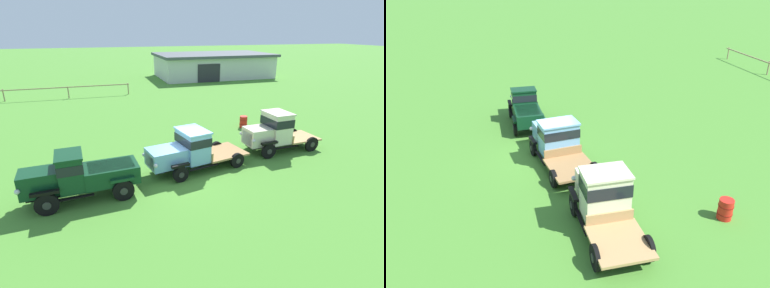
# 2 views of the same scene
# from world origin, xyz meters

# --- Properties ---
(ground_plane) EXTENTS (240.00, 240.00, 0.00)m
(ground_plane) POSITION_xyz_m (0.00, 0.00, 0.00)
(ground_plane) COLOR #47842D
(farm_shed) EXTENTS (16.73, 10.25, 3.41)m
(farm_shed) POSITION_xyz_m (13.42, 30.45, 1.72)
(farm_shed) COLOR silver
(farm_shed) RESTS_ON ground
(paddock_fence) EXTENTS (18.89, 0.54, 1.23)m
(paddock_fence) POSITION_xyz_m (-9.72, 20.79, 0.95)
(paddock_fence) COLOR #997F60
(paddock_fence) RESTS_ON ground
(vintage_truck_foreground_near) EXTENTS (4.78, 2.07, 2.09)m
(vintage_truck_foreground_near) POSITION_xyz_m (-4.87, -0.83, 1.07)
(vintage_truck_foreground_near) COLOR black
(vintage_truck_foreground_near) RESTS_ON ground
(vintage_truck_second_in_line) EXTENTS (5.54, 2.90, 2.11)m
(vintage_truck_second_in_line) POSITION_xyz_m (0.20, 0.43, 1.08)
(vintage_truck_second_in_line) COLOR black
(vintage_truck_second_in_line) RESTS_ON ground
(vintage_truck_midrow_center) EXTENTS (4.74, 2.20, 2.32)m
(vintage_truck_midrow_center) POSITION_xyz_m (5.66, 1.37, 1.22)
(vintage_truck_midrow_center) COLOR black
(vintage_truck_midrow_center) RESTS_ON ground
(oil_drum_beside_row) EXTENTS (0.57, 0.57, 0.83)m
(oil_drum_beside_row) POSITION_xyz_m (6.13, 5.98, 0.42)
(oil_drum_beside_row) COLOR red
(oil_drum_beside_row) RESTS_ON ground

